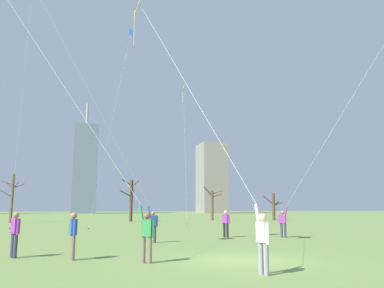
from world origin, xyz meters
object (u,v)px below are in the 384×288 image
Objects in this scene: bare_tree_far_right_edge at (273,205)px; kite_flyer_midfield_right_green at (106,132)px; kite_flyer_midfield_left_purple at (116,183)px; bare_tree_rightmost at (12,196)px; bystander_far_off_by_trees at (226,222)px; bare_tree_leftmost at (131,199)px; distant_kite_drifting_left_white at (184,98)px; bare_tree_center at (212,203)px; bystander_watching_nearby at (15,232)px; kite_flyer_far_back_yellow at (231,179)px; bystander_strolling_midfield at (73,233)px; distant_kite_drifting_right_blue at (125,61)px; kite_flyer_foreground_right_pink at (309,178)px.

kite_flyer_midfield_right_green is at bearing -129.10° from bare_tree_far_right_edge.
kite_flyer_midfield_left_purple is 2.47× the size of bare_tree_rightmost.
bare_tree_leftmost is at bearing 93.09° from bystander_far_off_by_trees.
bare_tree_center is (6.49, 7.48, -13.39)m from distant_kite_drifting_left_white.
bare_tree_leftmost reaches higher than bystander_watching_nearby.
kite_flyer_far_back_yellow is at bearing -36.21° from bystander_watching_nearby.
distant_kite_drifting_left_white is 24.24m from bare_tree_rightmost.
bystander_strolling_midfield is 47.22m from bare_tree_far_right_edge.
bare_tree_center is (15.81, 21.92, -11.94)m from distant_kite_drifting_right_blue.
bystander_watching_nearby is at bearing 148.21° from bystander_strolling_midfield.
bare_tree_leftmost is (3.63, 20.04, -11.44)m from distant_kite_drifting_right_blue.
bystander_strolling_midfield is 44.63m from bare_tree_center.
distant_kite_drifting_left_white is at bearing 70.87° from kite_flyer_midfield_left_purple.
bystander_strolling_midfield is at bearing -111.74° from distant_kite_drifting_left_white.
distant_kite_drifting_left_white is (11.72, 33.81, 13.30)m from kite_flyer_midfield_left_purple.
kite_flyer_midfield_right_green reaches higher than bystander_far_off_by_trees.
bare_tree_far_right_edge is at bearing 60.07° from kite_flyer_far_back_yellow.
bare_tree_far_right_edge is (26.98, 38.99, -0.45)m from kite_flyer_midfield_left_purple.
kite_flyer_midfield_left_purple reaches higher than bare_tree_center.
kite_flyer_midfield_right_green is at bearing 89.80° from kite_flyer_midfield_left_purple.
bare_tree_far_right_edge is (15.25, 5.18, -13.75)m from distant_kite_drifting_left_white.
distant_kite_drifting_left_white is 16.65m from bare_tree_center.
kite_flyer_far_back_yellow is 47.67m from bare_tree_far_right_edge.
distant_kite_drifting_left_white is at bearing -44.54° from bare_tree_leftmost.
kite_flyer_midfield_left_purple is 0.72× the size of kite_flyer_midfield_right_green.
kite_flyer_far_back_yellow is 2.02× the size of bare_tree_leftmost.
distant_kite_drifting_right_blue reaches higher than bare_tree_rightmost.
kite_flyer_midfield_right_green is (-3.17, 8.13, 2.80)m from kite_flyer_far_back_yellow.
kite_flyer_foreground_right_pink is 29.62m from distant_kite_drifting_left_white.
kite_flyer_midfield_left_purple is at bearing -124.68° from bare_tree_far_right_edge.
distant_kite_drifting_right_blue is 3.05× the size of bare_tree_leftmost.
bare_tree_center is (15.02, 43.61, -0.13)m from kite_flyer_far_back_yellow.
bystander_watching_nearby is 0.38× the size of bare_tree_far_right_edge.
bystander_watching_nearby is 37.87m from distant_kite_drifting_left_white.
bystander_watching_nearby is at bearing -104.16° from bare_tree_leftmost.
bare_tree_center is at bearing 66.20° from kite_flyer_midfield_left_purple.
bare_tree_far_right_edge is (26.96, 33.18, -3.29)m from kite_flyer_midfield_right_green.
kite_flyer_midfield_right_green reaches higher than bare_tree_leftmost.
kite_flyer_midfield_right_green reaches higher than bare_tree_far_right_edge.
kite_flyer_foreground_right_pink is at bearing -100.31° from bare_tree_center.
bystander_strolling_midfield is 2.37m from bystander_watching_nearby.
kite_flyer_midfield_left_purple reaches higher than bystander_strolling_midfield.
distant_kite_drifting_left_white is 4.15× the size of bare_tree_far_right_edge.
kite_flyer_far_back_yellow is 9.17m from kite_flyer_midfield_right_green.
bare_tree_far_right_edge is at bearing 50.37° from bystander_watching_nearby.
distant_kite_drifting_left_white is 3.04× the size of bare_tree_rightmost.
kite_flyer_foreground_right_pink is at bearing -30.50° from bystander_far_off_by_trees.
kite_flyer_foreground_right_pink reaches higher than kite_flyer_midfield_left_purple.
distant_kite_drifting_right_blue is (5.70, 16.94, 13.53)m from bystander_watching_nearby.
bare_tree_far_right_edge is at bearing 38.61° from distant_kite_drifting_right_blue.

